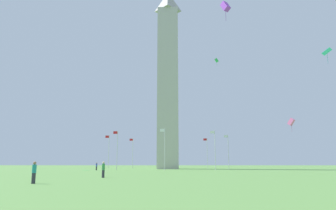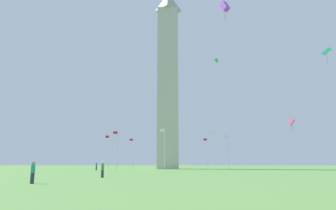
{
  "view_description": "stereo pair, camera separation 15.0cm",
  "coord_description": "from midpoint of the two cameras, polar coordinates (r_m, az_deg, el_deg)",
  "views": [
    {
      "loc": [
        -3.81,
        83.8,
        1.56
      ],
      "look_at": [
        0.0,
        0.0,
        17.42
      ],
      "focal_mm": 32.84,
      "sensor_mm": 36.0,
      "label": 1
    },
    {
      "loc": [
        -3.96,
        83.79,
        1.56
      ],
      "look_at": [
        0.0,
        0.0,
        17.42
      ],
      "focal_mm": 32.84,
      "sensor_mm": 36.0,
      "label": 2
    }
  ],
  "objects": [
    {
      "name": "flagpole_n",
      "position": [
        86.25,
        -11.03,
        -8.25
      ],
      "size": [
        1.12,
        0.14,
        9.13
      ],
      "color": "silver",
      "rests_on": "ground"
    },
    {
      "name": "ground_plane",
      "position": [
        83.9,
        -0.05,
        -11.77
      ],
      "size": [
        260.0,
        260.0,
        0.0
      ],
      "primitive_type": "plane",
      "color": "#609347"
    },
    {
      "name": "flagpole_nw",
      "position": [
        96.56,
        -6.65,
        -8.62
      ],
      "size": [
        1.12,
        0.14,
        9.13
      ],
      "color": "silver",
      "rests_on": "ground"
    },
    {
      "name": "kite_cyan_diamond",
      "position": [
        52.29,
        27.33,
        8.75
      ],
      "size": [
        1.81,
        1.83,
        2.26
      ],
      "color": "#33C6D1"
    },
    {
      "name": "kite_purple_box",
      "position": [
        44.14,
        10.51,
        17.53
      ],
      "size": [
        1.41,
        1.51,
        2.84
      ],
      "color": "purple"
    },
    {
      "name": "flagpole_e",
      "position": [
        67.78,
        -0.74,
        -7.83
      ],
      "size": [
        1.12,
        0.14,
        9.13
      ],
      "color": "silver",
      "rests_on": "ground"
    },
    {
      "name": "flagpole_ne",
      "position": [
        74.03,
        -9.5,
        -7.93
      ],
      "size": [
        1.12,
        0.14,
        9.13
      ],
      "color": "silver",
      "rests_on": "ground"
    },
    {
      "name": "person_teal_shirt",
      "position": [
        26.29,
        -23.77,
        -11.41
      ],
      "size": [
        0.32,
        0.32,
        1.68
      ],
      "rotation": [
        0.0,
        0.0,
        -1.85
      ],
      "color": "#2D2D38",
      "rests_on": "ground"
    },
    {
      "name": "obelisk_monument",
      "position": [
        87.33,
        -0.05,
        5.45
      ],
      "size": [
        5.69,
        5.69,
        51.73
      ],
      "color": "#B7B2A8",
      "rests_on": "ground"
    },
    {
      "name": "flagpole_se",
      "position": [
        72.8,
        8.62,
        -7.91
      ],
      "size": [
        1.12,
        0.14,
        9.13
      ],
      "color": "silver",
      "rests_on": "ground"
    },
    {
      "name": "picnic_blanket_near_first_person",
      "position": [
        70.74,
        -15.07,
        -11.61
      ],
      "size": [
        2.28,
        2.22,
        0.01
      ],
      "primitive_type": "cube",
      "rotation": [
        0.0,
        0.0,
        2.46
      ],
      "color": "green",
      "rests_on": "ground"
    },
    {
      "name": "flagpole_sw",
      "position": [
        95.62,
        7.2,
        -8.58
      ],
      "size": [
        1.12,
        0.14,
        9.13
      ],
      "color": "silver",
      "rests_on": "ground"
    },
    {
      "name": "kite_green_box",
      "position": [
        77.61,
        8.95,
        8.19
      ],
      "size": [
        1.03,
        0.64,
        2.01
      ],
      "color": "green"
    },
    {
      "name": "person_green_shirt",
      "position": [
        34.55,
        -12.04,
        -11.65
      ],
      "size": [
        0.32,
        0.32,
        1.72
      ],
      "rotation": [
        0.0,
        0.0,
        -1.62
      ],
      "color": "#2D2D38",
      "rests_on": "ground"
    },
    {
      "name": "person_blue_shirt",
      "position": [
        69.51,
        -13.2,
        -11.03
      ],
      "size": [
        0.32,
        0.32,
        1.67
      ],
      "rotation": [
        0.0,
        0.0,
        -2.46
      ],
      "color": "#2D2D38",
      "rests_on": "ground"
    },
    {
      "name": "flagpole_s",
      "position": [
        84.76,
        11.05,
        -8.21
      ],
      "size": [
        1.12,
        0.14,
        9.13
      ],
      "color": "silver",
      "rests_on": "ground"
    },
    {
      "name": "kite_pink_box",
      "position": [
        61.57,
        21.83,
        -2.91
      ],
      "size": [
        1.43,
        1.44,
        2.69
      ],
      "color": "pink"
    },
    {
      "name": "flagpole_w",
      "position": [
        100.15,
        0.35,
        -8.76
      ],
      "size": [
        1.12,
        0.14,
        9.13
      ],
      "color": "silver",
      "rests_on": "ground"
    }
  ]
}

